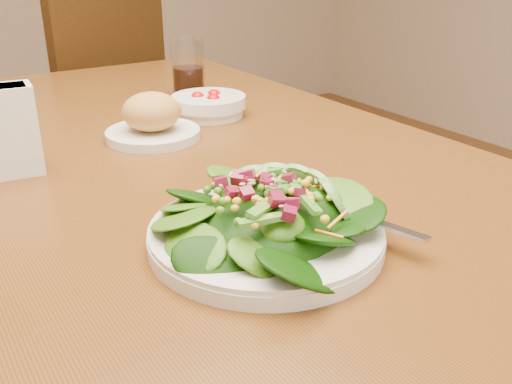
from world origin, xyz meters
The scene contains 7 objects.
dining_table centered at (0.00, 0.00, 0.65)m, with size 0.90×1.40×0.75m.
chair_far centered at (0.19, 0.99, 0.52)m, with size 0.61×0.61×0.99m.
salad_plate centered at (-0.01, -0.36, 0.78)m, with size 0.26×0.26×0.08m.
bread_plate centered at (0.03, 0.05, 0.78)m, with size 0.16×0.16×0.08m.
tomato_bowl centered at (0.17, 0.12, 0.77)m, with size 0.14×0.14×0.05m.
drinking_glass centered at (0.21, 0.29, 0.80)m, with size 0.07×0.07×0.12m.
napkin_holder centered at (-0.22, 0.01, 0.82)m, with size 0.10×0.06×0.13m.
Camera 1 is at (-0.33, -0.82, 1.06)m, focal length 40.00 mm.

